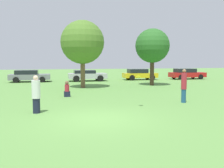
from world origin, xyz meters
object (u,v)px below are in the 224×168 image
object	(u,v)px
tree_2	(152,46)
person_catcher	(184,86)
parked_car_grey	(29,76)
parked_car_yellow	(139,74)
parked_car_silver	(87,75)
tree_1	(82,42)
parked_car_red	(187,74)
person_thrower	(36,94)
frisbee	(139,77)
bystander_sitting	(67,90)

from	to	relation	value
tree_2	person_catcher	bearing A→B (deg)	-103.05
parked_car_grey	parked_car_yellow	xyz separation A→B (m)	(12.79, -0.02, 0.01)
parked_car_silver	person_catcher	bearing A→B (deg)	-78.35
parked_car_silver	parked_car_yellow	distance (m)	6.51
person_catcher	tree_1	bearing A→B (deg)	-70.63
parked_car_silver	parked_car_yellow	size ratio (longest dim) A/B	1.05
tree_2	parked_car_grey	world-z (taller)	tree_2
tree_1	tree_2	xyz separation A→B (m)	(6.58, 0.47, -0.18)
parked_car_grey	parked_car_red	size ratio (longest dim) A/B	0.98
person_thrower	frisbee	xyz separation A→B (m)	(4.82, 0.16, 0.69)
person_thrower	person_catcher	size ratio (longest dim) A/B	0.90
frisbee	parked_car_silver	size ratio (longest dim) A/B	0.06
person_thrower	parked_car_grey	distance (m)	17.25
person_catcher	tree_2	world-z (taller)	tree_2
bystander_sitting	parked_car_red	distance (m)	19.83
bystander_sitting	parked_car_silver	size ratio (longest dim) A/B	0.23
person_catcher	parked_car_yellow	bearing A→B (deg)	-108.64
frisbee	parked_car_grey	xyz separation A→B (m)	(-6.41, 17.01, -0.85)
frisbee	parked_car_red	size ratio (longest dim) A/B	0.06
tree_1	tree_2	world-z (taller)	tree_1
frisbee	parked_car_red	world-z (taller)	frisbee
bystander_sitting	parked_car_red	xyz separation A→B (m)	(15.77, 12.01, 0.26)
person_catcher	parked_car_grey	size ratio (longest dim) A/B	0.43
tree_1	parked_car_silver	world-z (taller)	tree_1
parked_car_yellow	person_catcher	bearing A→B (deg)	-101.17
person_thrower	bystander_sitting	world-z (taller)	person_thrower
parked_car_grey	parked_car_red	xyz separation A→B (m)	(19.01, -0.40, 0.02)
person_thrower	parked_car_red	xyz separation A→B (m)	(17.43, 16.77, -0.14)
person_catcher	parked_car_red	bearing A→B (deg)	-127.99
tree_2	parked_car_silver	distance (m)	8.83
parked_car_grey	parked_car_red	bearing A→B (deg)	-0.35
person_thrower	parked_car_grey	world-z (taller)	person_thrower
tree_1	tree_2	size ratio (longest dim) A/B	1.08
bystander_sitting	tree_1	world-z (taller)	tree_1
person_catcher	parked_car_yellow	size ratio (longest dim) A/B	0.45
person_thrower	tree_2	distance (m)	14.64
parked_car_grey	parked_car_silver	world-z (taller)	parked_car_grey
parked_car_grey	parked_car_silver	distance (m)	6.30
tree_2	parked_car_silver	bearing A→B (deg)	129.01
tree_1	parked_car_red	bearing A→B (deg)	26.04
frisbee	tree_2	bearing A→B (deg)	63.39
bystander_sitting	tree_2	distance (m)	10.51
person_catcher	parked_car_silver	bearing A→B (deg)	-85.81
person_thrower	bystander_sitting	size ratio (longest dim) A/B	1.65
person_catcher	bystander_sitting	distance (m)	7.23
tree_1	parked_car_grey	bearing A→B (deg)	124.18
frisbee	bystander_sitting	world-z (taller)	frisbee
frisbee	tree_1	world-z (taller)	tree_1
tree_1	parked_car_red	xyz separation A→B (m)	(14.07, 6.87, -3.17)
bystander_sitting	parked_car_grey	size ratio (longest dim) A/B	0.23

